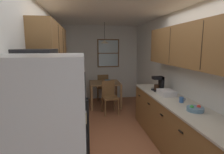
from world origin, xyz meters
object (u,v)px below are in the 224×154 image
Objects in this scene: trash_bin at (80,104)px; dish_rack at (166,93)px; storage_canister at (57,104)px; dining_table at (105,86)px; dining_chair_near at (109,95)px; table_serving_bowl at (107,81)px; dining_chair_far at (102,86)px; microwave_over_range at (38,64)px; coffee_maker at (159,83)px; mug_spare at (182,100)px; fruit_bowl at (195,109)px.

dish_rack reaches higher than trash_bin.
dining_table is at bearing 69.36° from storage_canister.
dining_chair_near is 1.36× the size of trash_bin.
table_serving_bowl is at bearing 68.25° from storage_canister.
dining_chair_far is 1.61m from trash_bin.
microwave_over_range is 3.13m from dining_chair_near.
coffee_maker is at bearing -68.71° from dining_chair_far.
dining_chair_near is at bearing 9.67° from trash_bin.
dining_chair_far is 5.39× the size of storage_canister.
dish_rack is at bearing 14.57° from storage_canister.
storage_canister reaches higher than trash_bin.
trash_bin is at bearing -170.33° from dining_chair_near.
mug_spare is (0.95, -2.10, 0.45)m from dining_chair_near.
dining_table is 8.32× the size of mug_spare.
mug_spare is (1.00, -2.74, 0.31)m from dining_table.
dining_chair_near is at bearing 114.29° from mug_spare.
mug_spare reaches higher than dining_chair_near.
dish_rack is at bearing 95.08° from mug_spare.
table_serving_bowl is at bearing -79.38° from dining_chair_far.
microwave_over_range is 3.83× the size of storage_canister.
dining_chair_near is 1.00× the size of dining_chair_far.
dining_table is 3.79× the size of fruit_bowl.
dining_chair_far is at bearing 73.92° from microwave_over_range.
dish_rack is at bearing -69.74° from table_serving_bowl.
dish_rack is at bearing -41.00° from trash_bin.
mug_spare is at bearing -70.05° from dining_table.
dining_chair_near is 2.92× the size of coffee_maker.
dining_chair_far is 2.65× the size of dish_rack.
storage_canister is (-1.09, -2.13, 0.48)m from dining_chair_near.
microwave_over_range reaches higher than dining_chair_far.
microwave_over_range is at bearing -99.18° from trash_bin.
trash_bin is 2.72× the size of fruit_bowl.
table_serving_bowl is at bearing 69.78° from microwave_over_range.
fruit_bowl is at bearing -69.87° from dining_chair_near.
dining_chair_near is (0.05, -0.64, -0.14)m from dining_table.
dining_table is at bearing 107.09° from fruit_bowl.
mug_spare is at bearing 86.95° from fruit_bowl.
storage_canister is at bearing 169.04° from fruit_bowl.
dining_table is (1.15, 3.31, -1.00)m from microwave_over_range.
dining_chair_far is at bearing 108.44° from dish_rack.
mug_spare reaches higher than dining_chair_far.
dining_chair_far is 2.92× the size of coffee_maker.
dining_chair_near is 5.39× the size of storage_canister.
microwave_over_range is 3.57× the size of table_serving_bowl.
dining_chair_far reaches higher than table_serving_bowl.
table_serving_bowl is at bearing 105.21° from fruit_bowl.
dish_rack is at bearing -60.72° from dining_chair_near.
coffee_maker is (0.91, -1.22, 0.56)m from dining_chair_near.
dining_table is at bearing -140.44° from table_serving_bowl.
trash_bin is at bearing -117.16° from dining_chair_far.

